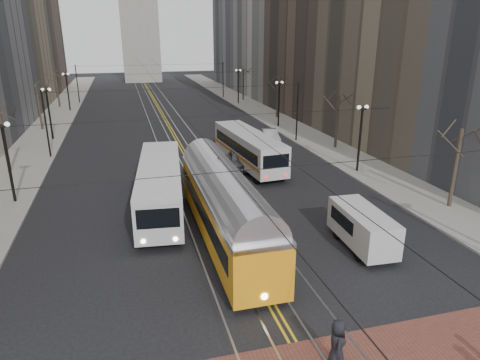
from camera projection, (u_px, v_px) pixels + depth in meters
ground at (284, 327)px, 17.71m from camera, size 260.00×260.00×0.00m
sidewalk_left at (50, 128)px, 54.99m from camera, size 5.00×140.00×0.15m
sidewalk_right at (270, 116)px, 62.50m from camera, size 5.00×140.00×0.15m
streetcar_rails at (167, 122)px, 58.77m from camera, size 4.80×130.00×0.02m
centre_lines at (167, 122)px, 58.77m from camera, size 0.42×130.00×0.01m
lamp_posts at (183, 125)px, 43.04m from camera, size 27.60×57.20×5.60m
street_trees at (175, 114)px, 48.97m from camera, size 31.68×53.28×5.60m
trolley_wires at (175, 106)px, 48.27m from camera, size 25.96×120.00×6.60m
transit_bus at (160, 187)px, 29.04m from camera, size 4.08×13.17×3.24m
streetcar at (225, 213)px, 24.67m from camera, size 2.79×14.70×3.46m
rear_bus at (248, 150)px, 38.79m from camera, size 3.59×12.13×3.12m
cargo_van at (362, 230)px, 23.93m from camera, size 2.19×5.16×2.24m
sedan_grey at (239, 160)px, 38.53m from camera, size 2.54×4.81×1.56m
sedan_silver at (270, 136)px, 47.42m from camera, size 2.15×4.71×1.50m
pedestrian_a at (337, 344)px, 15.27m from camera, size 0.93×1.12×1.96m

